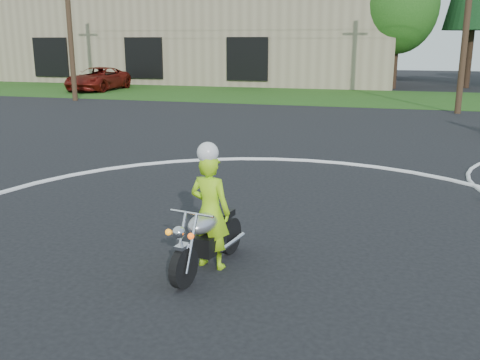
# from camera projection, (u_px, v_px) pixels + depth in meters

# --- Properties ---
(ground) EXTENTS (120.00, 120.00, 0.00)m
(ground) POSITION_uv_depth(u_px,v_px,m) (190.00, 320.00, 6.34)
(ground) COLOR black
(ground) RESTS_ON ground
(grass_strip) EXTENTS (120.00, 10.00, 0.02)m
(grass_strip) POSITION_uv_depth(u_px,v_px,m) (356.00, 97.00, 31.46)
(grass_strip) COLOR #1E4714
(grass_strip) RESTS_ON ground
(course_markings) EXTENTS (19.05, 19.05, 0.12)m
(course_markings) POSITION_uv_depth(u_px,v_px,m) (386.00, 221.00, 9.81)
(course_markings) COLOR silver
(course_markings) RESTS_ON ground
(primary_motorcycle) EXTENTS (0.74, 1.90, 1.00)m
(primary_motorcycle) POSITION_uv_depth(u_px,v_px,m) (207.00, 238.00, 7.62)
(primary_motorcycle) COLOR black
(primary_motorcycle) RESTS_ON ground
(rider_primary_grp) EXTENTS (0.68, 0.51, 1.86)m
(rider_primary_grp) POSITION_uv_depth(u_px,v_px,m) (210.00, 208.00, 7.64)
(rider_primary_grp) COLOR #A3E618
(rider_primary_grp) RESTS_ON ground
(pickup_grp) EXTENTS (2.69, 5.56, 1.52)m
(pickup_grp) POSITION_uv_depth(u_px,v_px,m) (98.00, 79.00, 35.82)
(pickup_grp) COLOR #62110B
(pickup_grp) RESTS_ON ground
(warehouse) EXTENTS (41.00, 17.00, 8.30)m
(warehouse) POSITION_uv_depth(u_px,v_px,m) (162.00, 30.00, 47.30)
(warehouse) COLOR tan
(warehouse) RESTS_ON ground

